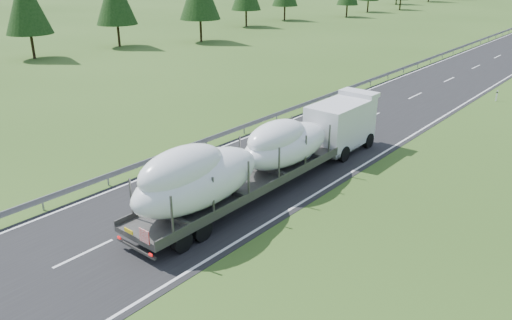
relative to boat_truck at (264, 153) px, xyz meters
The scene contains 2 objects.
ground 3.31m from the boat_truck, 148.79° to the right, with size 400.00×400.00×0.00m, color #304F1A.
boat_truck is the anchor object (origin of this frame).
Camera 1 is at (18.08, -18.75, 12.19)m, focal length 35.00 mm.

